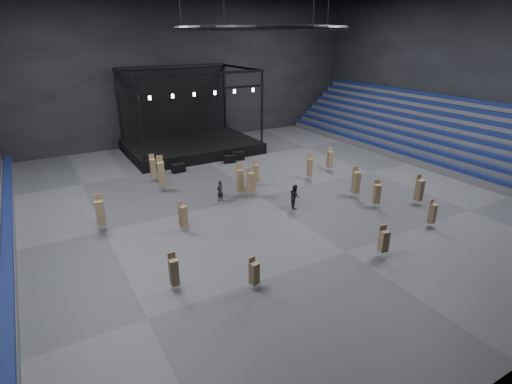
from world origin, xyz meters
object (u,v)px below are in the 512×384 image
flight_case_mid (230,159)px  chair_stack_9 (254,273)px  chair_stack_11 (153,168)px  chair_stack_15 (330,159)px  chair_stack_2 (310,167)px  man_center (220,191)px  chair_stack_4 (161,174)px  chair_stack_6 (384,240)px  chair_stack_10 (419,190)px  chair_stack_14 (251,182)px  chair_stack_12 (183,216)px  crew_member (295,196)px  flight_case_right (238,156)px  chair_stack_0 (432,213)px  stage (189,138)px  chair_stack_1 (356,182)px  chair_stack_5 (256,173)px  chair_stack_3 (377,193)px  chair_stack_7 (100,212)px  chair_stack_13 (174,272)px  flight_case_left (178,168)px  chair_stack_8 (240,180)px

flight_case_mid → chair_stack_9: 22.33m
chair_stack_11 → chair_stack_15: bearing=-17.2°
chair_stack_2 → man_center: (-9.31, -0.44, -0.37)m
flight_case_mid → chair_stack_4: size_ratio=0.38×
chair_stack_6 → chair_stack_10: (8.34, 4.25, 0.20)m
chair_stack_14 → chair_stack_15: chair_stack_14 is taller
chair_stack_14 → chair_stack_12: bearing=-175.8°
chair_stack_15 → flight_case_mid: bearing=144.3°
crew_member → chair_stack_9: bearing=152.6°
flight_case_right → man_center: (-6.56, -9.29, 0.44)m
man_center → chair_stack_0: bearing=111.6°
chair_stack_6 → chair_stack_15: bearing=71.4°
chair_stack_11 → stage: bearing=54.0°
flight_case_right → chair_stack_6: size_ratio=0.64×
chair_stack_1 → chair_stack_11: chair_stack_1 is taller
chair_stack_5 → chair_stack_15: size_ratio=0.97×
flight_case_right → chair_stack_3: bearing=-78.3°
chair_stack_14 → chair_stack_5: bearing=32.9°
flight_case_right → chair_stack_11: size_ratio=0.51×
chair_stack_6 → chair_stack_7: (-14.08, 12.18, 0.26)m
chair_stack_4 → chair_stack_13: 14.74m
chair_stack_7 → chair_stack_9: 12.52m
chair_stack_2 → chair_stack_5: size_ratio=1.06×
chair_stack_13 → chair_stack_9: bearing=-28.6°
chair_stack_9 → chair_stack_13: chair_stack_13 is taller
flight_case_left → flight_case_right: size_ratio=0.98×
man_center → crew_member: crew_member is taller
chair_stack_3 → stage: bearing=130.0°
chair_stack_7 → chair_stack_12: chair_stack_7 is taller
chair_stack_7 → chair_stack_9: chair_stack_7 is taller
chair_stack_4 → chair_stack_6: (8.21, -17.24, -0.48)m
flight_case_mid → chair_stack_10: chair_stack_10 is taller
chair_stack_4 → chair_stack_7: (-5.87, -5.06, -0.22)m
chair_stack_10 → chair_stack_11: bearing=135.3°
flight_case_right → chair_stack_3: (3.41, -16.52, 0.75)m
chair_stack_1 → chair_stack_4: size_ratio=0.85×
chair_stack_13 → chair_stack_0: bearing=-6.0°
stage → chair_stack_10: stage is taller
chair_stack_11 → crew_member: chair_stack_11 is taller
chair_stack_2 → chair_stack_5: chair_stack_2 is taller
chair_stack_0 → man_center: size_ratio=1.18×
flight_case_left → chair_stack_3: (10.43, -15.77, 0.75)m
stage → chair_stack_6: (1.51, -28.22, -0.35)m
chair_stack_8 → crew_member: chair_stack_8 is taller
chair_stack_2 → chair_stack_9: (-12.85, -12.19, -0.25)m
flight_case_left → chair_stack_2: (9.78, -8.11, 0.82)m
flight_case_right → man_center: size_ratio=0.75×
chair_stack_5 → chair_stack_11: bearing=139.4°
chair_stack_6 → chair_stack_5: bearing=102.1°
chair_stack_7 → chair_stack_11: chair_stack_7 is taller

